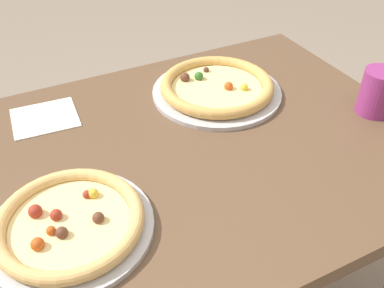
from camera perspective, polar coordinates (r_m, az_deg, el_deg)
name	(u,v)px	position (r m, az deg, el deg)	size (l,w,h in m)	color
dining_table	(183,185)	(1.09, -1.15, -5.40)	(1.17, 0.84, 0.75)	brown
pizza_near	(70,223)	(0.85, -15.69, -9.96)	(0.31, 0.31, 0.04)	#B7B7BC
pizza_far	(217,88)	(1.20, 3.26, 7.37)	(0.35, 0.35, 0.04)	#B7B7BC
drink_cup_colored	(378,92)	(1.20, 23.14, 6.30)	(0.09, 0.09, 0.21)	#8C2D72
paper_napkin	(45,118)	(1.18, -18.70, 3.27)	(0.16, 0.14, 0.00)	white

